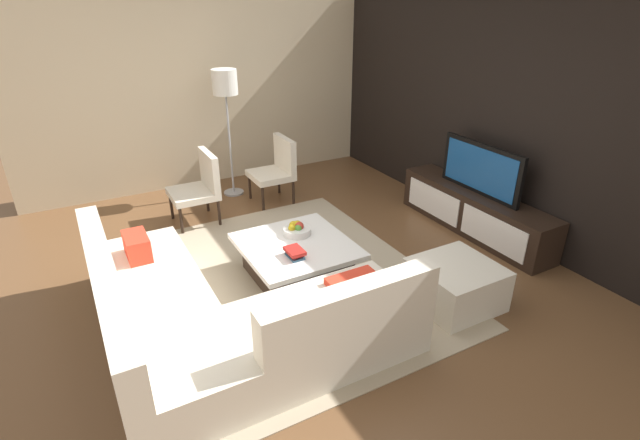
{
  "coord_description": "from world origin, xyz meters",
  "views": [
    {
      "loc": [
        3.61,
        -1.68,
        2.62
      ],
      "look_at": [
        -0.11,
        0.37,
        0.57
      ],
      "focal_mm": 26.88,
      "sensor_mm": 36.0,
      "label": 1
    }
  ],
  "objects_px": {
    "coffee_table": "(297,260)",
    "accent_chair_near": "(200,184)",
    "floor_lamp": "(225,90)",
    "fruit_bowl": "(297,229)",
    "ottoman": "(455,285)",
    "media_console": "(474,212)",
    "accent_chair_far": "(277,166)",
    "sectional_couch": "(217,317)",
    "television": "(481,169)",
    "book_stack": "(295,253)"
  },
  "relations": [
    {
      "from": "sectional_couch",
      "to": "fruit_bowl",
      "type": "distance_m",
      "value": 1.37
    },
    {
      "from": "accent_chair_near",
      "to": "ottoman",
      "type": "height_order",
      "value": "accent_chair_near"
    },
    {
      "from": "media_console",
      "to": "floor_lamp",
      "type": "xyz_separation_m",
      "value": [
        -2.52,
        -2.1,
        1.2
      ]
    },
    {
      "from": "ottoman",
      "to": "media_console",
      "type": "bearing_deg",
      "value": 129.13
    },
    {
      "from": "floor_lamp",
      "to": "sectional_couch",
      "type": "bearing_deg",
      "value": -21.73
    },
    {
      "from": "media_console",
      "to": "accent_chair_near",
      "type": "relative_size",
      "value": 2.4
    },
    {
      "from": "media_console",
      "to": "ottoman",
      "type": "bearing_deg",
      "value": -50.87
    },
    {
      "from": "television",
      "to": "floor_lamp",
      "type": "xyz_separation_m",
      "value": [
        -2.52,
        -2.1,
        0.66
      ]
    },
    {
      "from": "coffee_table",
      "to": "book_stack",
      "type": "bearing_deg",
      "value": -28.76
    },
    {
      "from": "sectional_couch",
      "to": "coffee_table",
      "type": "xyz_separation_m",
      "value": [
        -0.6,
        1.01,
        -0.07
      ]
    },
    {
      "from": "ottoman",
      "to": "coffee_table",
      "type": "bearing_deg",
      "value": -135.82
    },
    {
      "from": "media_console",
      "to": "television",
      "type": "relative_size",
      "value": 1.83
    },
    {
      "from": "accent_chair_near",
      "to": "floor_lamp",
      "type": "relative_size",
      "value": 0.51
    },
    {
      "from": "floor_lamp",
      "to": "television",
      "type": "bearing_deg",
      "value": 39.87
    },
    {
      "from": "media_console",
      "to": "sectional_couch",
      "type": "xyz_separation_m",
      "value": [
        0.5,
        -3.31,
        0.02
      ]
    },
    {
      "from": "television",
      "to": "accent_chair_far",
      "type": "relative_size",
      "value": 1.31
    },
    {
      "from": "accent_chair_far",
      "to": "television",
      "type": "bearing_deg",
      "value": 35.18
    },
    {
      "from": "accent_chair_far",
      "to": "book_stack",
      "type": "relative_size",
      "value": 4.17
    },
    {
      "from": "accent_chair_far",
      "to": "floor_lamp",
      "type": "bearing_deg",
      "value": -144.05
    },
    {
      "from": "accent_chair_near",
      "to": "book_stack",
      "type": "bearing_deg",
      "value": 1.7
    },
    {
      "from": "accent_chair_near",
      "to": "fruit_bowl",
      "type": "xyz_separation_m",
      "value": [
        1.57,
        0.54,
        -0.05
      ]
    },
    {
      "from": "television",
      "to": "accent_chair_near",
      "type": "height_order",
      "value": "television"
    },
    {
      "from": "accent_chair_near",
      "to": "floor_lamp",
      "type": "bearing_deg",
      "value": 129.13
    },
    {
      "from": "book_stack",
      "to": "accent_chair_near",
      "type": "bearing_deg",
      "value": -170.95
    },
    {
      "from": "media_console",
      "to": "accent_chair_far",
      "type": "distance_m",
      "value": 2.59
    },
    {
      "from": "accent_chair_near",
      "to": "accent_chair_far",
      "type": "relative_size",
      "value": 1.0
    },
    {
      "from": "floor_lamp",
      "to": "coffee_table",
      "type": "bearing_deg",
      "value": -4.6
    },
    {
      "from": "television",
      "to": "accent_chair_near",
      "type": "bearing_deg",
      "value": -124.13
    },
    {
      "from": "ottoman",
      "to": "fruit_bowl",
      "type": "relative_size",
      "value": 2.5
    },
    {
      "from": "floor_lamp",
      "to": "fruit_bowl",
      "type": "distance_m",
      "value": 2.46
    },
    {
      "from": "floor_lamp",
      "to": "book_stack",
      "type": "xyz_separation_m",
      "value": [
        2.64,
        -0.32,
        -1.02
      ]
    },
    {
      "from": "sectional_couch",
      "to": "accent_chair_near",
      "type": "bearing_deg",
      "value": 166.33
    },
    {
      "from": "sectional_couch",
      "to": "accent_chair_far",
      "type": "xyz_separation_m",
      "value": [
        -2.49,
        1.66,
        0.21
      ]
    },
    {
      "from": "television",
      "to": "coffee_table",
      "type": "relative_size",
      "value": 1.06
    },
    {
      "from": "media_console",
      "to": "book_stack",
      "type": "bearing_deg",
      "value": -87.1
    },
    {
      "from": "coffee_table",
      "to": "floor_lamp",
      "type": "xyz_separation_m",
      "value": [
        -2.42,
        0.19,
        1.25
      ]
    },
    {
      "from": "sectional_couch",
      "to": "accent_chair_near",
      "type": "distance_m",
      "value": 2.44
    },
    {
      "from": "floor_lamp",
      "to": "fruit_bowl",
      "type": "height_order",
      "value": "floor_lamp"
    },
    {
      "from": "floor_lamp",
      "to": "ottoman",
      "type": "xyz_separation_m",
      "value": [
        3.52,
        0.87,
        -1.25
      ]
    },
    {
      "from": "media_console",
      "to": "ottoman",
      "type": "distance_m",
      "value": 1.58
    },
    {
      "from": "coffee_table",
      "to": "accent_chair_near",
      "type": "bearing_deg",
      "value": -166.01
    },
    {
      "from": "coffee_table",
      "to": "floor_lamp",
      "type": "height_order",
      "value": "floor_lamp"
    },
    {
      "from": "television",
      "to": "floor_lamp",
      "type": "relative_size",
      "value": 0.67
    },
    {
      "from": "sectional_couch",
      "to": "accent_chair_near",
      "type": "xyz_separation_m",
      "value": [
        -2.36,
        0.57,
        0.21
      ]
    },
    {
      "from": "accent_chair_near",
      "to": "fruit_bowl",
      "type": "relative_size",
      "value": 3.11
    },
    {
      "from": "fruit_bowl",
      "to": "ottoman",
      "type": "bearing_deg",
      "value": 37.09
    },
    {
      "from": "media_console",
      "to": "fruit_bowl",
      "type": "distance_m",
      "value": 2.22
    },
    {
      "from": "coffee_table",
      "to": "ottoman",
      "type": "height_order",
      "value": "ottoman"
    },
    {
      "from": "ottoman",
      "to": "fruit_bowl",
      "type": "distance_m",
      "value": 1.62
    },
    {
      "from": "sectional_couch",
      "to": "television",
      "type": "bearing_deg",
      "value": 98.68
    }
  ]
}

